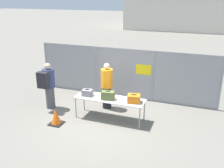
{
  "coord_description": "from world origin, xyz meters",
  "views": [
    {
      "loc": [
        3.0,
        -7.04,
        4.0
      ],
      "look_at": [
        0.06,
        0.73,
        1.05
      ],
      "focal_mm": 40.0,
      "sensor_mm": 36.0,
      "label": 1
    }
  ],
  "objects_px": {
    "suitcase_orange": "(134,99)",
    "security_worker_near": "(107,85)",
    "inspection_table": "(110,100)",
    "traveler_hooded": "(48,84)",
    "suitcase_grey": "(87,93)",
    "suitcase_olive": "(108,95)",
    "traffic_cone": "(56,117)",
    "utility_trailer": "(171,80)"
  },
  "relations": [
    {
      "from": "suitcase_grey",
      "to": "security_worker_near",
      "type": "xyz_separation_m",
      "value": [
        0.37,
        0.85,
        0.03
      ]
    },
    {
      "from": "suitcase_orange",
      "to": "utility_trailer",
      "type": "height_order",
      "value": "suitcase_orange"
    },
    {
      "from": "inspection_table",
      "to": "security_worker_near",
      "type": "height_order",
      "value": "security_worker_near"
    },
    {
      "from": "security_worker_near",
      "to": "utility_trailer",
      "type": "bearing_deg",
      "value": -133.87
    },
    {
      "from": "suitcase_grey",
      "to": "utility_trailer",
      "type": "xyz_separation_m",
      "value": [
        2.34,
        3.68,
        -0.43
      ]
    },
    {
      "from": "suitcase_orange",
      "to": "traffic_cone",
      "type": "relative_size",
      "value": 0.85
    },
    {
      "from": "suitcase_orange",
      "to": "suitcase_grey",
      "type": "bearing_deg",
      "value": -178.88
    },
    {
      "from": "traveler_hooded",
      "to": "security_worker_near",
      "type": "relative_size",
      "value": 1.0
    },
    {
      "from": "inspection_table",
      "to": "suitcase_grey",
      "type": "relative_size",
      "value": 6.63
    },
    {
      "from": "inspection_table",
      "to": "traveler_hooded",
      "type": "height_order",
      "value": "traveler_hooded"
    },
    {
      "from": "inspection_table",
      "to": "security_worker_near",
      "type": "relative_size",
      "value": 1.37
    },
    {
      "from": "traveler_hooded",
      "to": "utility_trailer",
      "type": "xyz_separation_m",
      "value": [
        3.94,
        3.63,
        -0.51
      ]
    },
    {
      "from": "suitcase_grey",
      "to": "traffic_cone",
      "type": "relative_size",
      "value": 0.66
    },
    {
      "from": "suitcase_olive",
      "to": "security_worker_near",
      "type": "distance_m",
      "value": 0.98
    },
    {
      "from": "inspection_table",
      "to": "utility_trailer",
      "type": "bearing_deg",
      "value": 67.1
    },
    {
      "from": "suitcase_olive",
      "to": "suitcase_orange",
      "type": "height_order",
      "value": "suitcase_olive"
    },
    {
      "from": "suitcase_orange",
      "to": "suitcase_olive",
      "type": "bearing_deg",
      "value": -175.29
    },
    {
      "from": "security_worker_near",
      "to": "utility_trailer",
      "type": "relative_size",
      "value": 0.4
    },
    {
      "from": "traveler_hooded",
      "to": "inspection_table",
      "type": "bearing_deg",
      "value": 4.99
    },
    {
      "from": "suitcase_orange",
      "to": "traffic_cone",
      "type": "height_order",
      "value": "suitcase_orange"
    },
    {
      "from": "utility_trailer",
      "to": "suitcase_grey",
      "type": "bearing_deg",
      "value": -122.39
    },
    {
      "from": "inspection_table",
      "to": "security_worker_near",
      "type": "bearing_deg",
      "value": 117.71
    },
    {
      "from": "traveler_hooded",
      "to": "traffic_cone",
      "type": "height_order",
      "value": "traveler_hooded"
    },
    {
      "from": "traffic_cone",
      "to": "suitcase_grey",
      "type": "bearing_deg",
      "value": 52.08
    },
    {
      "from": "traffic_cone",
      "to": "utility_trailer",
      "type": "bearing_deg",
      "value": 56.44
    },
    {
      "from": "security_worker_near",
      "to": "traffic_cone",
      "type": "distance_m",
      "value": 2.18
    },
    {
      "from": "inspection_table",
      "to": "utility_trailer",
      "type": "xyz_separation_m",
      "value": [
        1.54,
        3.64,
        -0.27
      ]
    },
    {
      "from": "suitcase_orange",
      "to": "utility_trailer",
      "type": "xyz_separation_m",
      "value": [
        0.7,
        3.65,
        -0.44
      ]
    },
    {
      "from": "inspection_table",
      "to": "suitcase_olive",
      "type": "xyz_separation_m",
      "value": [
        -0.03,
        -0.08,
        0.19
      ]
    },
    {
      "from": "suitcase_olive",
      "to": "traffic_cone",
      "type": "relative_size",
      "value": 0.85
    },
    {
      "from": "suitcase_olive",
      "to": "security_worker_near",
      "type": "relative_size",
      "value": 0.26
    },
    {
      "from": "security_worker_near",
      "to": "traffic_cone",
      "type": "bearing_deg",
      "value": 49.24
    },
    {
      "from": "security_worker_near",
      "to": "inspection_table",
      "type": "bearing_deg",
      "value": 108.57
    },
    {
      "from": "inspection_table",
      "to": "traveler_hooded",
      "type": "relative_size",
      "value": 1.37
    },
    {
      "from": "suitcase_grey",
      "to": "suitcase_orange",
      "type": "distance_m",
      "value": 1.64
    },
    {
      "from": "utility_trailer",
      "to": "traffic_cone",
      "type": "relative_size",
      "value": 8.12
    },
    {
      "from": "inspection_table",
      "to": "suitcase_orange",
      "type": "bearing_deg",
      "value": -0.87
    },
    {
      "from": "suitcase_grey",
      "to": "utility_trailer",
      "type": "bearing_deg",
      "value": 57.61
    },
    {
      "from": "suitcase_olive",
      "to": "security_worker_near",
      "type": "height_order",
      "value": "security_worker_near"
    },
    {
      "from": "suitcase_grey",
      "to": "utility_trailer",
      "type": "relative_size",
      "value": 0.08
    },
    {
      "from": "suitcase_orange",
      "to": "security_worker_near",
      "type": "distance_m",
      "value": 1.51
    },
    {
      "from": "suitcase_olive",
      "to": "security_worker_near",
      "type": "bearing_deg",
      "value": 113.83
    }
  ]
}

